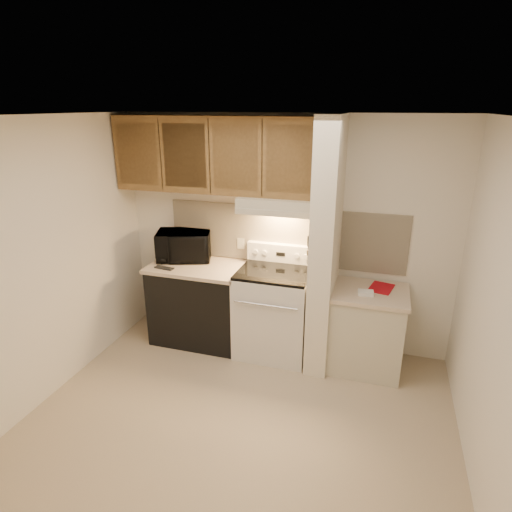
% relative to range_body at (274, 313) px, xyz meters
% --- Properties ---
extents(floor, '(3.60, 3.60, 0.00)m').
position_rel_range_body_xyz_m(floor, '(0.00, -1.16, -0.46)').
color(floor, tan).
rests_on(floor, ground).
extents(ceiling, '(3.60, 3.60, 0.00)m').
position_rel_range_body_xyz_m(ceiling, '(0.00, -1.16, 2.04)').
color(ceiling, white).
rests_on(ceiling, wall_back).
extents(wall_back, '(3.60, 2.50, 0.02)m').
position_rel_range_body_xyz_m(wall_back, '(0.00, 0.34, 0.79)').
color(wall_back, white).
rests_on(wall_back, floor).
extents(wall_left, '(0.02, 3.00, 2.50)m').
position_rel_range_body_xyz_m(wall_left, '(-1.80, -1.16, 0.79)').
color(wall_left, white).
rests_on(wall_left, floor).
extents(wall_right, '(0.02, 3.00, 2.50)m').
position_rel_range_body_xyz_m(wall_right, '(1.80, -1.16, 0.79)').
color(wall_right, white).
rests_on(wall_right, floor).
extents(backsplash, '(2.60, 0.02, 0.63)m').
position_rel_range_body_xyz_m(backsplash, '(0.00, 0.33, 0.78)').
color(backsplash, '#FFECC9').
rests_on(backsplash, wall_back).
extents(range_body, '(0.76, 0.65, 0.92)m').
position_rel_range_body_xyz_m(range_body, '(0.00, 0.00, 0.00)').
color(range_body, silver).
rests_on(range_body, floor).
extents(oven_window, '(0.50, 0.01, 0.30)m').
position_rel_range_body_xyz_m(oven_window, '(0.00, -0.32, 0.04)').
color(oven_window, black).
rests_on(oven_window, range_body).
extents(oven_handle, '(0.65, 0.02, 0.02)m').
position_rel_range_body_xyz_m(oven_handle, '(0.00, -0.35, 0.26)').
color(oven_handle, silver).
rests_on(oven_handle, range_body).
extents(cooktop, '(0.74, 0.64, 0.03)m').
position_rel_range_body_xyz_m(cooktop, '(0.00, 0.00, 0.48)').
color(cooktop, black).
rests_on(cooktop, range_body).
extents(range_backguard, '(0.76, 0.08, 0.20)m').
position_rel_range_body_xyz_m(range_backguard, '(0.00, 0.28, 0.59)').
color(range_backguard, silver).
rests_on(range_backguard, range_body).
extents(range_display, '(0.10, 0.01, 0.04)m').
position_rel_range_body_xyz_m(range_display, '(0.00, 0.24, 0.59)').
color(range_display, black).
rests_on(range_display, range_backguard).
extents(range_knob_left_outer, '(0.05, 0.02, 0.05)m').
position_rel_range_body_xyz_m(range_knob_left_outer, '(-0.28, 0.24, 0.59)').
color(range_knob_left_outer, silver).
rests_on(range_knob_left_outer, range_backguard).
extents(range_knob_left_inner, '(0.05, 0.02, 0.05)m').
position_rel_range_body_xyz_m(range_knob_left_inner, '(-0.18, 0.24, 0.59)').
color(range_knob_left_inner, silver).
rests_on(range_knob_left_inner, range_backguard).
extents(range_knob_right_inner, '(0.05, 0.02, 0.05)m').
position_rel_range_body_xyz_m(range_knob_right_inner, '(0.18, 0.24, 0.59)').
color(range_knob_right_inner, silver).
rests_on(range_knob_right_inner, range_backguard).
extents(range_knob_right_outer, '(0.05, 0.02, 0.05)m').
position_rel_range_body_xyz_m(range_knob_right_outer, '(0.28, 0.24, 0.59)').
color(range_knob_right_outer, silver).
rests_on(range_knob_right_outer, range_backguard).
extents(dishwasher_front, '(1.00, 0.63, 0.87)m').
position_rel_range_body_xyz_m(dishwasher_front, '(-0.88, 0.01, -0.03)').
color(dishwasher_front, black).
rests_on(dishwasher_front, floor).
extents(left_countertop, '(1.04, 0.67, 0.04)m').
position_rel_range_body_xyz_m(left_countertop, '(-0.88, 0.01, 0.43)').
color(left_countertop, beige).
rests_on(left_countertop, dishwasher_front).
extents(spoon_rest, '(0.22, 0.10, 0.01)m').
position_rel_range_body_xyz_m(spoon_rest, '(-1.18, -0.19, 0.46)').
color(spoon_rest, black).
rests_on(spoon_rest, left_countertop).
extents(teal_jar, '(0.12, 0.12, 0.11)m').
position_rel_range_body_xyz_m(teal_jar, '(-1.23, 0.23, 0.51)').
color(teal_jar, '#295E5A').
rests_on(teal_jar, left_countertop).
extents(outlet, '(0.08, 0.01, 0.12)m').
position_rel_range_body_xyz_m(outlet, '(-0.48, 0.32, 0.64)').
color(outlet, beige).
rests_on(outlet, backsplash).
extents(microwave, '(0.69, 0.57, 0.33)m').
position_rel_range_body_xyz_m(microwave, '(-1.10, 0.15, 0.61)').
color(microwave, black).
rests_on(microwave, left_countertop).
extents(partition_pillar, '(0.22, 0.70, 2.50)m').
position_rel_range_body_xyz_m(partition_pillar, '(0.51, -0.01, 0.79)').
color(partition_pillar, '#F0E5CB').
rests_on(partition_pillar, floor).
extents(pillar_trim, '(0.01, 0.70, 0.04)m').
position_rel_range_body_xyz_m(pillar_trim, '(0.39, -0.01, 0.84)').
color(pillar_trim, brown).
rests_on(pillar_trim, partition_pillar).
extents(knife_strip, '(0.02, 0.42, 0.04)m').
position_rel_range_body_xyz_m(knife_strip, '(0.39, -0.06, 0.86)').
color(knife_strip, black).
rests_on(knife_strip, partition_pillar).
extents(knife_blade_a, '(0.01, 0.03, 0.16)m').
position_rel_range_body_xyz_m(knife_blade_a, '(0.38, -0.20, 0.76)').
color(knife_blade_a, silver).
rests_on(knife_blade_a, knife_strip).
extents(knife_handle_a, '(0.02, 0.02, 0.10)m').
position_rel_range_body_xyz_m(knife_handle_a, '(0.38, -0.22, 0.91)').
color(knife_handle_a, black).
rests_on(knife_handle_a, knife_strip).
extents(knife_blade_b, '(0.01, 0.04, 0.18)m').
position_rel_range_body_xyz_m(knife_blade_b, '(0.38, -0.15, 0.75)').
color(knife_blade_b, silver).
rests_on(knife_blade_b, knife_strip).
extents(knife_handle_b, '(0.02, 0.02, 0.10)m').
position_rel_range_body_xyz_m(knife_handle_b, '(0.38, -0.12, 0.91)').
color(knife_handle_b, black).
rests_on(knife_handle_b, knife_strip).
extents(knife_blade_c, '(0.01, 0.04, 0.20)m').
position_rel_range_body_xyz_m(knife_blade_c, '(0.38, -0.05, 0.74)').
color(knife_blade_c, silver).
rests_on(knife_blade_c, knife_strip).
extents(knife_handle_c, '(0.02, 0.02, 0.10)m').
position_rel_range_body_xyz_m(knife_handle_c, '(0.38, -0.07, 0.91)').
color(knife_handle_c, black).
rests_on(knife_handle_c, knife_strip).
extents(knife_blade_d, '(0.01, 0.04, 0.16)m').
position_rel_range_body_xyz_m(knife_blade_d, '(0.38, 0.03, 0.76)').
color(knife_blade_d, silver).
rests_on(knife_blade_d, knife_strip).
extents(knife_handle_d, '(0.02, 0.02, 0.10)m').
position_rel_range_body_xyz_m(knife_handle_d, '(0.38, 0.02, 0.91)').
color(knife_handle_d, black).
rests_on(knife_handle_d, knife_strip).
extents(knife_blade_e, '(0.01, 0.04, 0.18)m').
position_rel_range_body_xyz_m(knife_blade_e, '(0.38, 0.10, 0.75)').
color(knife_blade_e, silver).
rests_on(knife_blade_e, knife_strip).
extents(knife_handle_e, '(0.02, 0.02, 0.10)m').
position_rel_range_body_xyz_m(knife_handle_e, '(0.38, 0.10, 0.91)').
color(knife_handle_e, black).
rests_on(knife_handle_e, knife_strip).
extents(oven_mitt, '(0.03, 0.10, 0.24)m').
position_rel_range_body_xyz_m(oven_mitt, '(0.38, 0.17, 0.75)').
color(oven_mitt, gray).
rests_on(oven_mitt, partition_pillar).
extents(right_cab_base, '(0.70, 0.60, 0.81)m').
position_rel_range_body_xyz_m(right_cab_base, '(0.97, -0.01, -0.06)').
color(right_cab_base, beige).
rests_on(right_cab_base, floor).
extents(right_countertop, '(0.74, 0.64, 0.04)m').
position_rel_range_body_xyz_m(right_countertop, '(0.97, -0.01, 0.37)').
color(right_countertop, beige).
rests_on(right_countertop, right_cab_base).
extents(red_folder, '(0.27, 0.33, 0.01)m').
position_rel_range_body_xyz_m(red_folder, '(1.07, 0.09, 0.39)').
color(red_folder, '#A90B15').
rests_on(red_folder, right_countertop).
extents(white_box, '(0.15, 0.11, 0.04)m').
position_rel_range_body_xyz_m(white_box, '(0.93, -0.11, 0.41)').
color(white_box, white).
rests_on(white_box, right_countertop).
extents(range_hood, '(0.78, 0.44, 0.15)m').
position_rel_range_body_xyz_m(range_hood, '(0.00, 0.12, 1.17)').
color(range_hood, beige).
rests_on(range_hood, upper_cabinets).
extents(hood_lip, '(0.78, 0.04, 0.06)m').
position_rel_range_body_xyz_m(hood_lip, '(0.00, -0.08, 1.12)').
color(hood_lip, beige).
rests_on(hood_lip, range_hood).
extents(upper_cabinets, '(2.18, 0.33, 0.77)m').
position_rel_range_body_xyz_m(upper_cabinets, '(-0.69, 0.17, 1.62)').
color(upper_cabinets, brown).
rests_on(upper_cabinets, wall_back).
extents(cab_door_a, '(0.46, 0.01, 0.63)m').
position_rel_range_body_xyz_m(cab_door_a, '(-1.51, 0.01, 1.62)').
color(cab_door_a, brown).
rests_on(cab_door_a, upper_cabinets).
extents(cab_gap_a, '(0.01, 0.01, 0.73)m').
position_rel_range_body_xyz_m(cab_gap_a, '(-1.23, 0.01, 1.62)').
color(cab_gap_a, black).
rests_on(cab_gap_a, upper_cabinets).
extents(cab_door_b, '(0.46, 0.01, 0.63)m').
position_rel_range_body_xyz_m(cab_door_b, '(-0.96, 0.01, 1.62)').
color(cab_door_b, brown).
rests_on(cab_door_b, upper_cabinets).
extents(cab_gap_b, '(0.01, 0.01, 0.73)m').
position_rel_range_body_xyz_m(cab_gap_b, '(-0.69, 0.01, 1.62)').
color(cab_gap_b, black).
rests_on(cab_gap_b, upper_cabinets).
extents(cab_door_c, '(0.46, 0.01, 0.63)m').
position_rel_range_body_xyz_m(cab_door_c, '(-0.42, 0.01, 1.62)').
color(cab_door_c, brown).
rests_on(cab_door_c, upper_cabinets).
extents(cab_gap_c, '(0.01, 0.01, 0.73)m').
position_rel_range_body_xyz_m(cab_gap_c, '(-0.14, 0.01, 1.62)').
color(cab_gap_c, black).
rests_on(cab_gap_c, upper_cabinets).
extents(cab_door_d, '(0.46, 0.01, 0.63)m').
position_rel_range_body_xyz_m(cab_door_d, '(0.13, 0.01, 1.62)').
color(cab_door_d, brown).
rests_on(cab_door_d, upper_cabinets).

